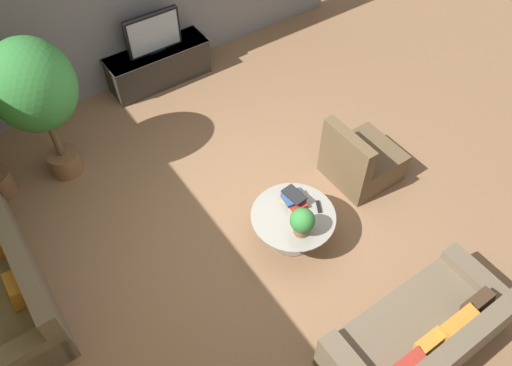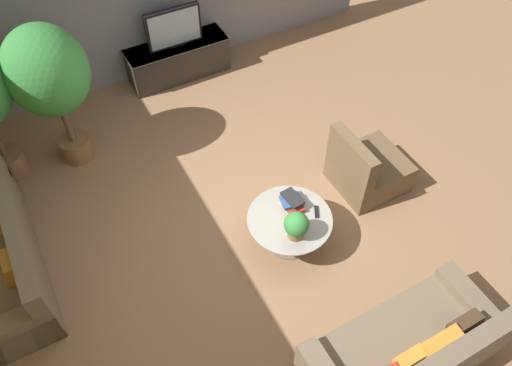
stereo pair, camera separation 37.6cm
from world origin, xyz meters
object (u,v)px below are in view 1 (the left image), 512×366
Objects in this scene: couch_by_wall at (0,283)px; couch_near_entry at (422,338)px; coffee_table at (293,223)px; armchair_wicker at (360,161)px; television at (153,33)px; potted_palm_corner at (34,90)px; potted_plant_tabletop at (302,222)px; media_console at (159,65)px.

couch_near_entry is (3.07, -2.82, 0.01)m from couch_by_wall.
coffee_table is 0.46× the size of couch_by_wall.
armchair_wicker is at bearing -117.85° from couch_near_entry.
television reaches higher than couch_near_entry.
couch_by_wall is 2.36× the size of armchair_wicker.
potted_palm_corner reaches higher than couch_near_entry.
coffee_table is at bearing 69.12° from couch_by_wall.
potted_plant_tabletop is at bearing 65.03° from couch_by_wall.
armchair_wicker is 0.45× the size of potted_palm_corner.
television is 0.87× the size of coffee_table.
coffee_table is 0.49× the size of potted_palm_corner.
couch_near_entry is at bearing -65.47° from potted_palm_corner.
potted_palm_corner is (1.16, 1.36, 1.02)m from couch_by_wall.
media_console is at bearing 127.56° from couch_by_wall.
armchair_wicker is (1.26, 0.28, -0.03)m from coffee_table.
media_console is 0.84× the size of couch_near_entry.
television reaches higher than potted_plant_tabletop.
potted_palm_corner is at bearing 139.55° from couch_by_wall.
potted_palm_corner reaches higher than armchair_wicker.
couch_near_entry is 5.43× the size of potted_plant_tabletop.
potted_plant_tabletop is at bearing 110.39° from armchair_wicker.
couch_by_wall is at bearing 78.82° from armchair_wicker.
television is 0.45× the size of couch_near_entry.
armchair_wicker is at bearing -36.27° from potted_palm_corner.
media_console is 0.80× the size of potted_palm_corner.
couch_near_entry reaches higher than media_console.
media_console is at bearing 87.96° from coffee_table.
couch_near_entry is (0.08, -5.12, 0.01)m from media_console.
media_console is 3.63m from potted_plant_tabletop.
couch_by_wall is 2.06m from potted_palm_corner.
potted_palm_corner reaches higher than potted_plant_tabletop.
television is 5.15m from couch_near_entry.
couch_by_wall and couch_near_entry have the same top height.
couch_by_wall reaches higher than coffee_table.
coffee_table is 2.79× the size of potted_plant_tabletop.
potted_palm_corner reaches higher than coffee_table.
television reaches higher than couch_by_wall.
media_console is 2.30m from potted_palm_corner.
media_console reaches higher than coffee_table.
television is 3.36m from armchair_wicker.
armchair_wicker reaches higher than couch_near_entry.
couch_near_entry is at bearing -83.37° from coffee_table.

